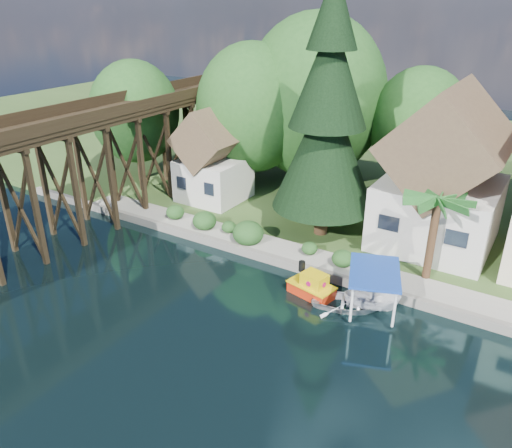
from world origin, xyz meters
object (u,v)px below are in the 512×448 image
object	(u,v)px
shed	(213,161)
tugboat	(312,286)
trestle_bridge	(80,163)
boat_white_a	(347,302)
house_left	(442,180)
palm_tree	(438,203)
conifer	(327,117)
boat_canopy	(372,293)

from	to	relation	value
shed	tugboat	world-z (taller)	shed
tugboat	trestle_bridge	bearing A→B (deg)	-177.64
boat_white_a	tugboat	bearing A→B (deg)	68.09
house_left	boat_white_a	world-z (taller)	house_left
trestle_bridge	tugboat	bearing A→B (deg)	2.36
palm_tree	boat_white_a	bearing A→B (deg)	-122.31
conifer	boat_canopy	xyz separation A→B (m)	(6.39, -6.78, -7.91)
trestle_bridge	tugboat	size ratio (longest dim) A/B	14.64
palm_tree	boat_canopy	distance (m)	6.47
shed	boat_canopy	size ratio (longest dim) A/B	1.69
house_left	shed	distance (m)	18.11
palm_tree	tugboat	bearing A→B (deg)	-138.63
tugboat	boat_white_a	distance (m)	2.33
trestle_bridge	house_left	bearing A→B (deg)	25.21
conifer	boat_canopy	size ratio (longest dim) A/B	3.80
trestle_bridge	boat_canopy	world-z (taller)	trestle_bridge
boat_white_a	palm_tree	bearing A→B (deg)	-50.78
conifer	tugboat	world-z (taller)	conifer
palm_tree	boat_canopy	xyz separation A→B (m)	(-1.88, -4.38, -4.37)
palm_tree	boat_canopy	world-z (taller)	palm_tree
house_left	tugboat	size ratio (longest dim) A/B	3.65
trestle_bridge	boat_white_a	xyz separation A→B (m)	(20.83, 0.62, -4.93)
trestle_bridge	tugboat	distance (m)	19.13
tugboat	palm_tree	bearing A→B (deg)	41.37
shed	tugboat	distance (m)	16.32
palm_tree	tugboat	world-z (taller)	palm_tree
conifer	tugboat	distance (m)	11.41
conifer	tugboat	xyz separation A→B (m)	(2.84, -7.18, -8.40)
shed	boat_canopy	bearing A→B (deg)	-25.58
conifer	boat_white_a	size ratio (longest dim) A/B	4.37
house_left	boat_white_a	size ratio (longest dim) A/B	2.73
shed	tugboat	bearing A→B (deg)	-32.36
boat_white_a	shed	bearing A→B (deg)	42.73
trestle_bridge	shed	distance (m)	10.69
shed	palm_tree	size ratio (longest dim) A/B	1.38
boat_white_a	boat_canopy	xyz separation A→B (m)	(1.23, 0.54, 0.67)
trestle_bridge	boat_canopy	size ratio (longest dim) A/B	9.51
tugboat	conifer	bearing A→B (deg)	111.59
shed	conifer	xyz separation A→B (m)	(10.67, -1.39, 5.17)
boat_canopy	boat_white_a	bearing A→B (deg)	-156.38
house_left	conifer	xyz separation A→B (m)	(-7.33, -2.89, 3.86)
trestle_bridge	palm_tree	xyz separation A→B (m)	(23.94, 5.54, 0.11)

